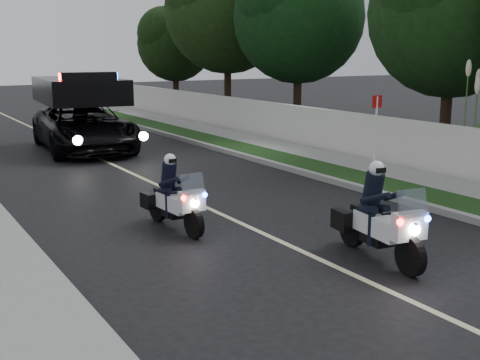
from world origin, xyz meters
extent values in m
plane|color=black|center=(0.00, 0.00, 0.00)|extent=(120.00, 120.00, 0.00)
cube|color=gray|center=(4.10, 10.00, 0.07)|extent=(0.20, 60.00, 0.15)
cube|color=#193814|center=(4.80, 10.00, 0.08)|extent=(1.20, 60.00, 0.16)
cube|color=gray|center=(6.10, 10.00, 0.08)|extent=(1.40, 60.00, 0.16)
cube|color=beige|center=(7.10, 10.00, 0.75)|extent=(0.22, 60.00, 1.50)
cube|color=#BFB78C|center=(0.00, 10.00, 0.00)|extent=(0.12, 50.00, 0.01)
imported|color=black|center=(0.11, 15.44, 0.00)|extent=(3.35, 6.33, 2.97)
camera|label=1|loc=(-6.22, -5.70, 3.46)|focal=45.70mm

